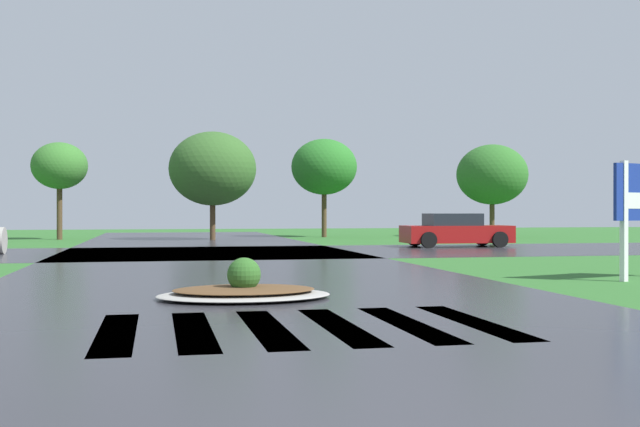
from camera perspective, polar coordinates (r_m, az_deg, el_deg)
asphalt_roadway at (r=14.59m, az=-4.80°, el=-5.50°), size 10.20×80.00×0.01m
asphalt_cross_road at (r=27.54m, az=-8.15°, el=-2.84°), size 90.00×9.18×0.01m
crosswalk_stripes at (r=9.79m, az=-1.25°, el=-8.28°), size 4.95×3.31×0.01m
median_island at (r=12.98m, az=-5.58°, el=-5.62°), size 2.87×2.06×0.68m
car_blue_compact at (r=32.21m, az=9.88°, el=-1.28°), size 4.41×2.19×1.36m
background_treeline at (r=41.19m, az=-12.05°, el=3.43°), size 44.66×6.98×5.80m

